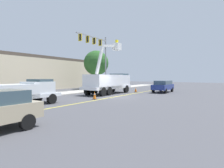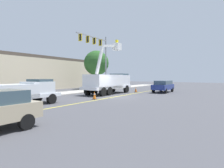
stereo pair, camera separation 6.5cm
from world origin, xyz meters
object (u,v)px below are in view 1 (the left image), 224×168
traffic_cone_mid_rear (136,89)px  traffic_signal_mast (97,50)px  utility_bucket_truck (109,82)px  service_pickup_truck (24,91)px  traffic_cone_mid_front (95,95)px  traffic_cone_leading (8,107)px  passing_minivan (163,86)px

traffic_cone_mid_rear → traffic_signal_mast: 8.78m
utility_bucket_truck → traffic_cone_mid_rear: bearing=-18.3°
utility_bucket_truck → service_pickup_truck: bearing=-175.6°
traffic_cone_mid_front → traffic_signal_mast: 12.58m
traffic_cone_mid_rear → traffic_signal_mast: traffic_signal_mast is taller
traffic_cone_mid_front → traffic_cone_mid_rear: traffic_cone_mid_front is taller
service_pickup_truck → traffic_cone_mid_rear: bearing=-1.9°
traffic_cone_leading → traffic_signal_mast: size_ratio=0.09×
traffic_signal_mast → traffic_cone_mid_front: bearing=-139.9°
service_pickup_truck → traffic_cone_leading: service_pickup_truck is taller
traffic_cone_mid_rear → traffic_signal_mast: bearing=104.2°
service_pickup_truck → traffic_cone_mid_front: (6.39, -1.55, -0.72)m
traffic_cone_mid_front → traffic_cone_mid_rear: bearing=5.7°
traffic_cone_mid_front → service_pickup_truck: bearing=166.4°
utility_bucket_truck → traffic_cone_mid_rear: 4.85m
traffic_cone_mid_front → traffic_cone_leading: bearing=-176.8°
traffic_cone_mid_front → passing_minivan: bearing=-11.1°
traffic_cone_mid_front → traffic_cone_mid_rear: 9.98m
utility_bucket_truck → traffic_cone_mid_rear: size_ratio=10.58×
service_pickup_truck → traffic_cone_mid_rear: service_pickup_truck is taller
passing_minivan → traffic_cone_mid_front: bearing=168.9°
utility_bucket_truck → traffic_cone_leading: size_ratio=10.18×
passing_minivan → traffic_cone_mid_rear: bearing=121.0°
traffic_cone_leading → service_pickup_truck: bearing=45.1°
utility_bucket_truck → service_pickup_truck: (-11.87, -0.92, -0.50)m
utility_bucket_truck → traffic_cone_leading: (-13.88, -2.94, -1.21)m
passing_minivan → traffic_cone_mid_rear: (-2.01, 3.34, -0.58)m
passing_minivan → traffic_signal_mast: size_ratio=0.55×
passing_minivan → traffic_cone_mid_front: size_ratio=6.06×
traffic_cone_mid_front → traffic_signal_mast: traffic_signal_mast is taller
passing_minivan → traffic_cone_leading: 20.44m
service_pickup_truck → passing_minivan: bearing=-12.0°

